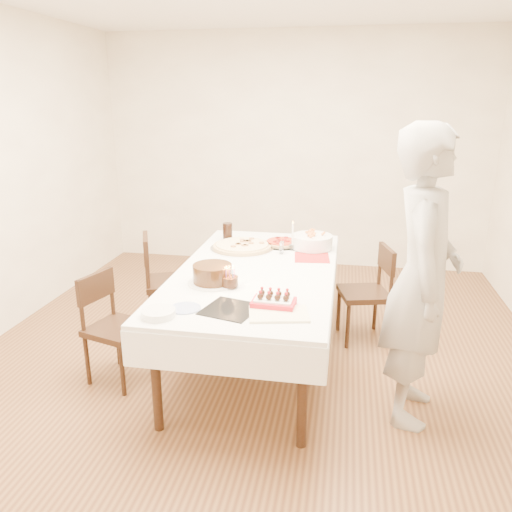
% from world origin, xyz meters
% --- Properties ---
extents(floor, '(5.00, 5.00, 0.00)m').
position_xyz_m(floor, '(0.00, 0.00, 0.00)').
color(floor, '#512F1C').
rests_on(floor, ground).
extents(wall_back, '(4.50, 0.04, 2.70)m').
position_xyz_m(wall_back, '(0.00, 2.50, 1.35)').
color(wall_back, '#F5EBCE').
rests_on(wall_back, floor).
extents(wall_front, '(4.50, 0.04, 2.70)m').
position_xyz_m(wall_front, '(0.00, -2.50, 1.35)').
color(wall_front, '#F5EBCE').
rests_on(wall_front, floor).
extents(dining_table, '(1.87, 2.41, 0.75)m').
position_xyz_m(dining_table, '(-0.00, -0.01, 0.38)').
color(dining_table, silver).
rests_on(dining_table, floor).
extents(chair_right_savory, '(0.51, 0.51, 0.81)m').
position_xyz_m(chair_right_savory, '(0.81, 0.53, 0.41)').
color(chair_right_savory, black).
rests_on(chair_right_savory, floor).
extents(chair_left_savory, '(0.58, 0.58, 0.87)m').
position_xyz_m(chair_left_savory, '(-0.84, 0.42, 0.44)').
color(chair_left_savory, black).
rests_on(chair_left_savory, floor).
extents(chair_left_dessert, '(0.50, 0.50, 0.80)m').
position_xyz_m(chair_left_dessert, '(-0.92, -0.44, 0.40)').
color(chair_left_dessert, black).
rests_on(chair_left_dessert, floor).
extents(person, '(0.54, 0.73, 1.84)m').
position_xyz_m(person, '(1.10, -0.47, 0.92)').
color(person, '#A29D99').
rests_on(person, floor).
extents(pizza_white, '(0.66, 0.66, 0.04)m').
position_xyz_m(pizza_white, '(-0.21, 0.50, 0.77)').
color(pizza_white, beige).
rests_on(pizza_white, dining_table).
extents(pizza_pepperoni, '(0.35, 0.35, 0.04)m').
position_xyz_m(pizza_pepperoni, '(0.10, 0.66, 0.77)').
color(pizza_pepperoni, red).
rests_on(pizza_pepperoni, dining_table).
extents(red_placemat, '(0.30, 0.30, 0.01)m').
position_xyz_m(red_placemat, '(0.38, 0.36, 0.75)').
color(red_placemat, '#B21E1E').
rests_on(red_placemat, dining_table).
extents(pasta_bowl, '(0.43, 0.43, 0.11)m').
position_xyz_m(pasta_bowl, '(0.37, 0.61, 0.81)').
color(pasta_bowl, white).
rests_on(pasta_bowl, dining_table).
extents(taper_candle, '(0.07, 0.07, 0.25)m').
position_xyz_m(taper_candle, '(0.21, 0.54, 0.88)').
color(taper_candle, white).
rests_on(taper_candle, dining_table).
extents(shaker_pair, '(0.10, 0.10, 0.09)m').
position_xyz_m(shaker_pair, '(0.13, 0.42, 0.80)').
color(shaker_pair, white).
rests_on(shaker_pair, dining_table).
extents(cola_glass, '(0.11, 0.11, 0.16)m').
position_xyz_m(cola_glass, '(-0.39, 0.73, 0.83)').
color(cola_glass, black).
rests_on(cola_glass, dining_table).
extents(layer_cake, '(0.39, 0.39, 0.13)m').
position_xyz_m(layer_cake, '(-0.24, -0.33, 0.82)').
color(layer_cake, '#361E0D').
rests_on(layer_cake, dining_table).
extents(cake_board, '(0.37, 0.37, 0.01)m').
position_xyz_m(cake_board, '(-0.02, -0.75, 0.75)').
color(cake_board, black).
rests_on(cake_board, dining_table).
extents(birthday_cake, '(0.15, 0.15, 0.13)m').
position_xyz_m(birthday_cake, '(-0.11, -0.39, 0.83)').
color(birthday_cake, '#311C0D').
rests_on(birthday_cake, dining_table).
extents(strawberry_box, '(0.27, 0.19, 0.07)m').
position_xyz_m(strawberry_box, '(0.23, -0.66, 0.78)').
color(strawberry_box, red).
rests_on(strawberry_box, dining_table).
extents(box_lid, '(0.38, 0.30, 0.03)m').
position_xyz_m(box_lid, '(0.27, -0.77, 0.75)').
color(box_lid, beige).
rests_on(box_lid, dining_table).
extents(plate_stack, '(0.22, 0.22, 0.04)m').
position_xyz_m(plate_stack, '(-0.41, -0.91, 0.77)').
color(plate_stack, white).
rests_on(plate_stack, dining_table).
extents(china_plate, '(0.23, 0.23, 0.01)m').
position_xyz_m(china_plate, '(-0.29, -0.78, 0.75)').
color(china_plate, white).
rests_on(china_plate, dining_table).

